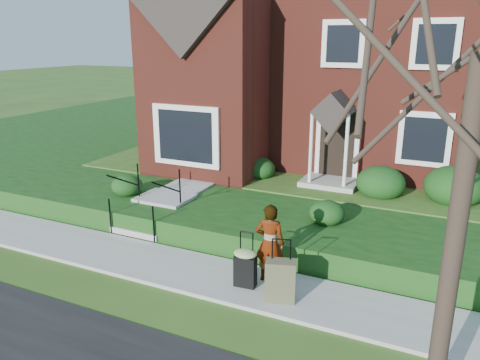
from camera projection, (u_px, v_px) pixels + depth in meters
The scene contains 10 objects.
ground at pixel (205, 276), 9.72m from camera, with size 120.00×120.00×0.00m, color #2D5119.
sidewalk at pixel (205, 275), 9.71m from camera, with size 60.00×1.60×0.08m, color #9E9B93.
terrace at pixel (441, 163), 17.44m from camera, with size 44.00×20.00×0.60m, color #153E10.
walkway at pixel (213, 173), 14.89m from camera, with size 1.20×6.00×0.06m, color #9E9B93.
main_house at pixel (329, 23), 16.60m from camera, with size 10.40×10.20×9.40m.
front_steps at pixel (155, 209), 12.20m from camera, with size 1.40×2.02×1.50m.
foundation_shrubs at pixel (317, 173), 13.34m from camera, with size 10.09×4.32×1.08m.
woman at pixel (270, 243), 9.19m from camera, with size 0.59×0.39×1.61m, color #999999.
suitcase_black at pixel (245, 266), 9.08m from camera, with size 0.49×0.42×1.12m.
suitcase_olive at pixel (280, 281), 8.59m from camera, with size 0.62×0.46×1.20m.
Camera 1 is at (4.37, -7.58, 4.75)m, focal length 35.00 mm.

